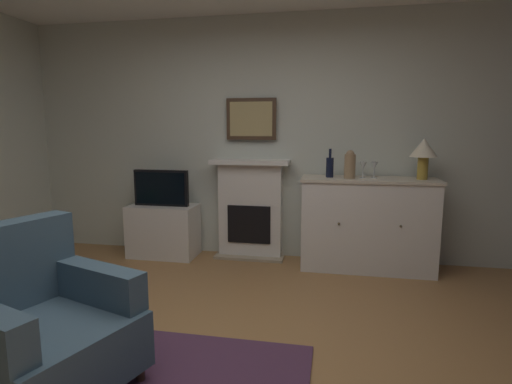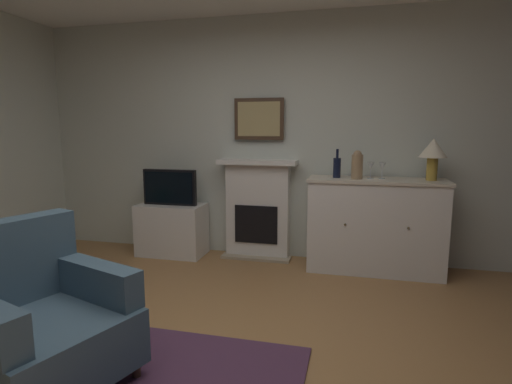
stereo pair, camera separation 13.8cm
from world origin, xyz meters
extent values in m
cube|color=#9E7042|center=(0.00, 0.00, -0.05)|extent=(5.81, 4.74, 0.10)
cube|color=silver|center=(0.00, 2.34, 1.32)|extent=(5.81, 0.06, 2.65)
cube|color=white|center=(-0.25, 2.22, 0.53)|extent=(0.70, 0.18, 1.05)
cube|color=tan|center=(-0.25, 2.12, 0.01)|extent=(0.77, 0.20, 0.03)
cube|color=black|center=(-0.25, 2.12, 0.39)|extent=(0.48, 0.02, 0.42)
cube|color=white|center=(-0.25, 2.19, 1.07)|extent=(0.87, 0.27, 0.05)
cube|color=#473323|center=(-0.25, 2.26, 1.54)|extent=(0.55, 0.03, 0.45)
cube|color=tan|center=(-0.25, 2.24, 1.54)|extent=(0.47, 0.01, 0.37)
cube|color=white|center=(1.00, 2.03, 0.46)|extent=(1.31, 0.45, 0.91)
cube|color=beige|center=(1.00, 2.03, 0.93)|extent=(1.34, 0.48, 0.03)
sphere|color=brown|center=(0.71, 1.80, 0.52)|extent=(0.02, 0.02, 0.02)
sphere|color=brown|center=(1.29, 1.80, 0.52)|extent=(0.02, 0.02, 0.02)
cylinder|color=#B79338|center=(1.50, 2.03, 1.05)|extent=(0.10, 0.10, 0.22)
cone|color=#EFE5C6|center=(1.50, 2.03, 1.25)|extent=(0.26, 0.26, 0.18)
cylinder|color=black|center=(0.61, 2.04, 1.04)|extent=(0.08, 0.08, 0.20)
cylinder|color=black|center=(0.61, 2.04, 1.19)|extent=(0.03, 0.03, 0.09)
cylinder|color=silver|center=(0.93, 2.02, 0.95)|extent=(0.06, 0.06, 0.00)
cylinder|color=silver|center=(0.93, 2.02, 0.99)|extent=(0.01, 0.01, 0.09)
cone|color=silver|center=(0.93, 2.02, 1.07)|extent=(0.07, 0.07, 0.07)
cylinder|color=silver|center=(1.04, 2.04, 0.95)|extent=(0.06, 0.06, 0.00)
cylinder|color=silver|center=(1.04, 2.04, 0.99)|extent=(0.01, 0.01, 0.09)
cone|color=silver|center=(1.04, 2.04, 1.07)|extent=(0.07, 0.07, 0.07)
cylinder|color=#9E7F5B|center=(0.80, 1.98, 1.06)|extent=(0.11, 0.11, 0.24)
sphere|color=#9E7F5B|center=(0.80, 1.98, 1.18)|extent=(0.08, 0.08, 0.08)
cube|color=white|center=(-1.23, 2.05, 0.29)|extent=(0.75, 0.42, 0.58)
cube|color=black|center=(-1.23, 2.03, 0.78)|extent=(0.62, 0.06, 0.40)
cube|color=black|center=(-1.23, 1.99, 0.78)|extent=(0.57, 0.01, 0.35)
cube|color=#3F596B|center=(-0.82, -0.37, 0.26)|extent=(1.00, 0.97, 0.32)
cube|color=#3F596B|center=(-1.14, -0.27, 0.67)|extent=(0.39, 0.77, 0.50)
cube|color=#3F596B|center=(-0.72, -0.07, 0.53)|extent=(0.73, 0.36, 0.22)
cylinder|color=#473323|center=(-0.40, -0.18, 0.05)|extent=(0.05, 0.05, 0.10)
cylinder|color=#473323|center=(-1.05, 0.04, 0.05)|extent=(0.05, 0.05, 0.10)
camera|label=1|loc=(0.66, -2.13, 1.43)|focal=28.39mm
camera|label=2|loc=(0.79, -2.10, 1.43)|focal=28.39mm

